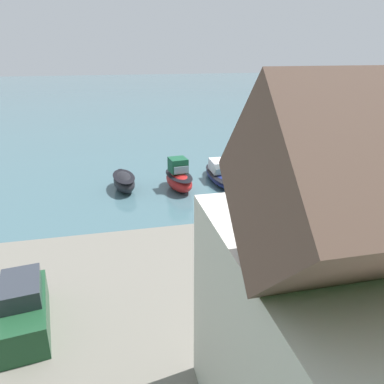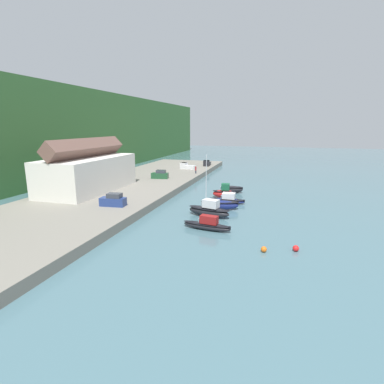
{
  "view_description": "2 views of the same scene",
  "coord_description": "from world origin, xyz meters",
  "px_view_note": "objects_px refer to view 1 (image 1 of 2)",
  "views": [
    {
      "loc": [
        10.32,
        33.18,
        12.34
      ],
      "look_at": [
        4.08,
        5.82,
        1.49
      ],
      "focal_mm": 35.0,
      "sensor_mm": 36.0,
      "label": 1
    },
    {
      "loc": [
        -55.14,
        -9.7,
        14.57
      ],
      "look_at": [
        -4.08,
        5.5,
        2.68
      ],
      "focal_mm": 28.0,
      "sensor_mm": 36.0,
      "label": 2
    }
  ],
  "objects_px": {
    "moored_boat_5": "(124,181)",
    "parked_car_1": "(24,309)",
    "mooring_buoy_1": "(333,140)",
    "moored_boat_4": "(179,178)",
    "moored_boat_3": "(219,174)",
    "moored_boat_1": "(312,168)",
    "moored_boat_2": "(267,171)",
    "mooring_buoy_0": "(357,146)",
    "moored_boat_0": "(360,164)"
  },
  "relations": [
    {
      "from": "moored_boat_5",
      "to": "parked_car_1",
      "type": "relative_size",
      "value": 1.06
    },
    {
      "from": "mooring_buoy_1",
      "to": "parked_car_1",
      "type": "bearing_deg",
      "value": 42.56
    },
    {
      "from": "moored_boat_4",
      "to": "moored_boat_5",
      "type": "bearing_deg",
      "value": -17.49
    },
    {
      "from": "mooring_buoy_1",
      "to": "moored_boat_3",
      "type": "bearing_deg",
      "value": 30.37
    },
    {
      "from": "moored_boat_1",
      "to": "parked_car_1",
      "type": "xyz_separation_m",
      "value": [
        23.66,
        18.39,
        1.24
      ]
    },
    {
      "from": "moored_boat_2",
      "to": "moored_boat_5",
      "type": "bearing_deg",
      "value": -13.17
    },
    {
      "from": "moored_boat_1",
      "to": "mooring_buoy_1",
      "type": "relative_size",
      "value": 13.64
    },
    {
      "from": "moored_boat_4",
      "to": "moored_boat_3",
      "type": "bearing_deg",
      "value": -169.12
    },
    {
      "from": "moored_boat_2",
      "to": "moored_boat_4",
      "type": "height_order",
      "value": "moored_boat_4"
    },
    {
      "from": "moored_boat_1",
      "to": "mooring_buoy_0",
      "type": "xyz_separation_m",
      "value": [
        -11.89,
        -9.43,
        -0.73
      ]
    },
    {
      "from": "moored_boat_2",
      "to": "mooring_buoy_0",
      "type": "bearing_deg",
      "value": -165.5
    },
    {
      "from": "moored_boat_0",
      "to": "parked_car_1",
      "type": "distance_m",
      "value": 35.84
    },
    {
      "from": "moored_boat_5",
      "to": "moored_boat_2",
      "type": "bearing_deg",
      "value": 174.06
    },
    {
      "from": "moored_boat_3",
      "to": "parked_car_1",
      "type": "height_order",
      "value": "parked_car_1"
    },
    {
      "from": "moored_boat_1",
      "to": "moored_boat_4",
      "type": "xyz_separation_m",
      "value": [
        13.64,
        0.02,
        0.01
      ]
    },
    {
      "from": "mooring_buoy_0",
      "to": "moored_boat_4",
      "type": "bearing_deg",
      "value": 20.31
    },
    {
      "from": "moored_boat_2",
      "to": "moored_boat_5",
      "type": "relative_size",
      "value": 1.5
    },
    {
      "from": "moored_boat_3",
      "to": "mooring_buoy_0",
      "type": "distance_m",
      "value": 22.71
    },
    {
      "from": "moored_boat_4",
      "to": "parked_car_1",
      "type": "height_order",
      "value": "parked_car_1"
    },
    {
      "from": "moored_boat_2",
      "to": "mooring_buoy_1",
      "type": "height_order",
      "value": "moored_boat_2"
    },
    {
      "from": "parked_car_1",
      "to": "mooring_buoy_0",
      "type": "relative_size",
      "value": 6.3
    },
    {
      "from": "moored_boat_3",
      "to": "moored_boat_0",
      "type": "bearing_deg",
      "value": 179.97
    },
    {
      "from": "moored_boat_3",
      "to": "mooring_buoy_1",
      "type": "bearing_deg",
      "value": -149.12
    },
    {
      "from": "parked_car_1",
      "to": "moored_boat_2",
      "type": "bearing_deg",
      "value": -142.84
    },
    {
      "from": "moored_boat_3",
      "to": "moored_boat_4",
      "type": "height_order",
      "value": "moored_boat_4"
    },
    {
      "from": "moored_boat_0",
      "to": "moored_boat_4",
      "type": "bearing_deg",
      "value": 11.85
    },
    {
      "from": "moored_boat_2",
      "to": "mooring_buoy_0",
      "type": "xyz_separation_m",
      "value": [
        -16.4,
        -8.56,
        -0.52
      ]
    },
    {
      "from": "moored_boat_2",
      "to": "moored_boat_0",
      "type": "bearing_deg",
      "value": 168.81
    },
    {
      "from": "moored_boat_3",
      "to": "mooring_buoy_1",
      "type": "xyz_separation_m",
      "value": [
        -19.92,
        -11.67,
        -0.34
      ]
    },
    {
      "from": "moored_boat_5",
      "to": "mooring_buoy_1",
      "type": "bearing_deg",
      "value": -163.25
    },
    {
      "from": "moored_boat_2",
      "to": "parked_car_1",
      "type": "height_order",
      "value": "parked_car_1"
    },
    {
      "from": "moored_boat_0",
      "to": "moored_boat_5",
      "type": "relative_size",
      "value": 1.59
    },
    {
      "from": "moored_boat_0",
      "to": "moored_boat_3",
      "type": "bearing_deg",
      "value": 7.74
    },
    {
      "from": "moored_boat_4",
      "to": "parked_car_1",
      "type": "relative_size",
      "value": 1.13
    },
    {
      "from": "moored_boat_1",
      "to": "moored_boat_3",
      "type": "distance_m",
      "value": 9.45
    },
    {
      "from": "moored_boat_0",
      "to": "moored_boat_5",
      "type": "height_order",
      "value": "moored_boat_0"
    },
    {
      "from": "mooring_buoy_0",
      "to": "parked_car_1",
      "type": "bearing_deg",
      "value": 38.05
    },
    {
      "from": "moored_boat_5",
      "to": "moored_boat_0",
      "type": "bearing_deg",
      "value": 174.92
    },
    {
      "from": "moored_boat_0",
      "to": "moored_boat_1",
      "type": "height_order",
      "value": "moored_boat_1"
    },
    {
      "from": "moored_boat_1",
      "to": "moored_boat_3",
      "type": "bearing_deg",
      "value": 4.76
    },
    {
      "from": "moored_boat_2",
      "to": "moored_boat_4",
      "type": "xyz_separation_m",
      "value": [
        9.14,
        0.89,
        0.22
      ]
    },
    {
      "from": "parked_car_1",
      "to": "mooring_buoy_1",
      "type": "relative_size",
      "value": 5.94
    },
    {
      "from": "moored_boat_4",
      "to": "moored_boat_5",
      "type": "xyz_separation_m",
      "value": [
        4.97,
        -0.92,
        -0.27
      ]
    },
    {
      "from": "parked_car_1",
      "to": "mooring_buoy_1",
      "type": "bearing_deg",
      "value": -145.46
    },
    {
      "from": "moored_boat_4",
      "to": "mooring_buoy_1",
      "type": "bearing_deg",
      "value": -158.71
    },
    {
      "from": "moored_boat_0",
      "to": "moored_boat_1",
      "type": "xyz_separation_m",
      "value": [
        6.3,
        1.22,
        0.33
      ]
    },
    {
      "from": "moored_boat_3",
      "to": "moored_boat_2",
      "type": "bearing_deg",
      "value": 174.58
    },
    {
      "from": "mooring_buoy_0",
      "to": "mooring_buoy_1",
      "type": "relative_size",
      "value": 0.94
    },
    {
      "from": "moored_boat_5",
      "to": "parked_car_1",
      "type": "distance_m",
      "value": 19.99
    },
    {
      "from": "moored_boat_4",
      "to": "mooring_buoy_0",
      "type": "relative_size",
      "value": 7.1
    }
  ]
}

